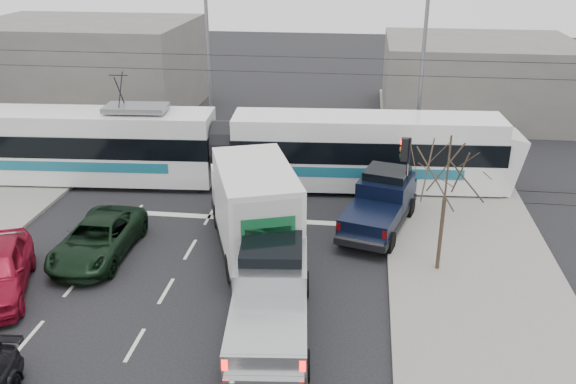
# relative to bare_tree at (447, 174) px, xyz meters

# --- Properties ---
(ground) EXTENTS (120.00, 120.00, 0.00)m
(ground) POSITION_rel_bare_tree_xyz_m (-7.60, -2.50, -3.79)
(ground) COLOR black
(ground) RESTS_ON ground
(sidewalk_right) EXTENTS (6.00, 60.00, 0.15)m
(sidewalk_right) POSITION_rel_bare_tree_xyz_m (1.40, -2.50, -3.72)
(sidewalk_right) COLOR gray
(sidewalk_right) RESTS_ON ground
(rails) EXTENTS (60.00, 1.60, 0.03)m
(rails) POSITION_rel_bare_tree_xyz_m (-7.60, 7.50, -3.78)
(rails) COLOR #33302D
(rails) RESTS_ON ground
(building_left) EXTENTS (14.00, 10.00, 6.00)m
(building_left) POSITION_rel_bare_tree_xyz_m (-21.60, 19.50, -0.79)
(building_left) COLOR slate
(building_left) RESTS_ON ground
(building_right) EXTENTS (12.00, 10.00, 5.00)m
(building_right) POSITION_rel_bare_tree_xyz_m (4.40, 21.50, -1.29)
(building_right) COLOR slate
(building_right) RESTS_ON ground
(bare_tree) EXTENTS (2.40, 2.40, 5.00)m
(bare_tree) POSITION_rel_bare_tree_xyz_m (0.00, 0.00, 0.00)
(bare_tree) COLOR #47382B
(bare_tree) RESTS_ON ground
(traffic_signal) EXTENTS (0.44, 0.44, 3.60)m
(traffic_signal) POSITION_rel_bare_tree_xyz_m (-1.13, 4.00, -1.05)
(traffic_signal) COLOR black
(traffic_signal) RESTS_ON ground
(street_lamp_near) EXTENTS (2.38, 0.25, 9.00)m
(street_lamp_near) POSITION_rel_bare_tree_xyz_m (-0.29, 11.50, 1.32)
(street_lamp_near) COLOR slate
(street_lamp_near) RESTS_ON ground
(street_lamp_far) EXTENTS (2.38, 0.25, 9.00)m
(street_lamp_far) POSITION_rel_bare_tree_xyz_m (-11.79, 13.50, 1.32)
(street_lamp_far) COLOR slate
(street_lamp_far) RESTS_ON ground
(catenary) EXTENTS (60.00, 0.20, 7.00)m
(catenary) POSITION_rel_bare_tree_xyz_m (-7.60, 7.50, 0.09)
(catenary) COLOR black
(catenary) RESTS_ON ground
(tram) EXTENTS (26.07, 4.36, 5.30)m
(tram) POSITION_rel_bare_tree_xyz_m (-9.48, 7.16, -1.91)
(tram) COLOR white
(tram) RESTS_ON ground
(silver_pickup) EXTENTS (2.90, 6.77, 2.39)m
(silver_pickup) POSITION_rel_bare_tree_xyz_m (-5.45, -3.96, -2.61)
(silver_pickup) COLOR black
(silver_pickup) RESTS_ON ground
(box_truck) EXTENTS (4.84, 7.81, 3.69)m
(box_truck) POSITION_rel_bare_tree_xyz_m (-6.80, 0.62, -1.97)
(box_truck) COLOR black
(box_truck) RESTS_ON ground
(navy_pickup) EXTENTS (3.39, 5.80, 2.30)m
(navy_pickup) POSITION_rel_bare_tree_xyz_m (-2.01, 3.45, -2.66)
(navy_pickup) COLOR black
(navy_pickup) RESTS_ON ground
(green_car) EXTENTS (2.38, 5.14, 1.42)m
(green_car) POSITION_rel_bare_tree_xyz_m (-12.56, -0.39, -3.08)
(green_car) COLOR black
(green_car) RESTS_ON ground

